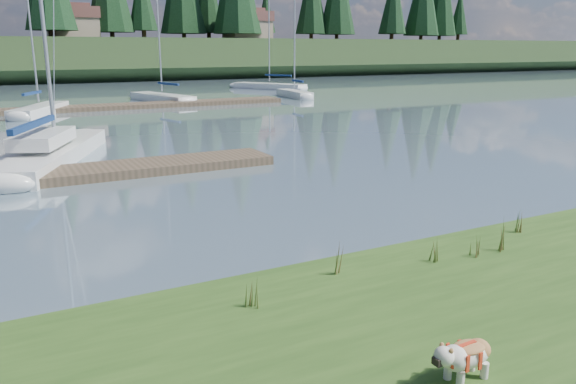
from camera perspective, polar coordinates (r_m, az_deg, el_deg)
ground at (r=40.15m, az=-21.09°, el=7.70°), size 200.00×200.00×0.00m
ridge at (r=82.81m, az=-25.12°, el=12.05°), size 200.00×20.00×5.00m
bulldog at (r=6.97m, az=17.64°, el=-15.44°), size 0.84×0.38×0.51m
sailboat_main at (r=22.96m, az=-22.55°, el=4.23°), size 5.70×10.04×14.34m
dock_near at (r=19.08m, az=-24.99°, el=1.26°), size 16.00×2.00×0.30m
dock_far at (r=40.42m, az=-18.28°, el=8.18°), size 26.00×2.20×0.30m
sailboat_bg_2 at (r=39.14m, az=-23.59°, el=7.80°), size 4.44×7.12×10.94m
sailboat_bg_3 at (r=45.81m, az=-13.11°, el=9.41°), size 3.68×8.19×11.84m
sailboat_bg_4 at (r=48.37m, az=0.41°, el=10.03°), size 1.76×6.09×9.07m
sailboat_bg_5 at (r=58.06m, az=-2.54°, el=10.74°), size 5.94×8.50×12.52m
weed_0 at (r=9.50m, az=5.50°, el=-6.80°), size 0.17×0.14×0.65m
weed_1 at (r=10.41m, az=14.67°, el=-5.88°), size 0.17×0.14×0.42m
weed_2 at (r=11.29m, az=20.98°, el=-4.28°), size 0.17×0.14×0.64m
weed_3 at (r=8.36m, az=-3.78°, el=-9.95°), size 0.17×0.14×0.62m
weed_4 at (r=10.89m, az=18.58°, el=-5.25°), size 0.17×0.14×0.43m
weed_5 at (r=12.52m, az=22.43°, el=-2.68°), size 0.17×0.14×0.62m
mud_lip at (r=10.16m, az=2.42°, el=-8.68°), size 60.00×0.50×0.14m
conifer_8 at (r=97.47m, az=10.65°, el=18.60°), size 4.62×4.62×11.77m
house_1 at (r=81.43m, az=-21.05°, el=15.82°), size 6.30×5.30×4.65m
house_2 at (r=86.05m, az=-4.15°, el=16.58°), size 6.30×5.30×4.65m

